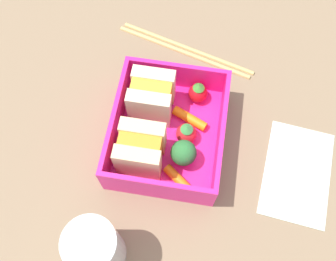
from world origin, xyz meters
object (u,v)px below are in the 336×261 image
at_px(sandwich_center_left, 152,97).
at_px(carrot_stick_far_left, 190,119).
at_px(chopstick_pair, 186,49).
at_px(strawberry_left, 186,136).
at_px(strawberry_far_left, 198,93).
at_px(carrot_stick_left, 179,180).
at_px(folded_napkin, 297,172).
at_px(sandwich_left, 141,149).
at_px(broccoli_floret, 183,153).
at_px(drinking_glass, 96,248).

xyz_separation_m(sandwich_center_left, carrot_stick_far_left, (-0.01, -0.05, -0.02)).
bearing_deg(carrot_stick_far_left, chopstick_pair, 9.96).
bearing_deg(strawberry_left, strawberry_far_left, -6.05).
distance_m(carrot_stick_left, chopstick_pair, 0.21).
distance_m(chopstick_pair, folded_napkin, 0.24).
bearing_deg(sandwich_left, sandwich_center_left, 0.00).
bearing_deg(broccoli_floret, strawberry_left, 1.03).
bearing_deg(sandwich_center_left, strawberry_left, -128.14).
xyz_separation_m(carrot_stick_far_left, strawberry_far_left, (0.04, -0.01, 0.01)).
distance_m(sandwich_center_left, strawberry_far_left, 0.07).
distance_m(carrot_stick_left, strawberry_far_left, 0.13).
bearing_deg(sandwich_left, folded_napkin, -85.45).
distance_m(chopstick_pair, drinking_glass, 0.32).
bearing_deg(sandwich_left, strawberry_far_left, -30.48).
bearing_deg(carrot_stick_left, sandwich_center_left, 27.76).
xyz_separation_m(sandwich_center_left, strawberry_far_left, (0.03, -0.06, -0.02)).
distance_m(drinking_glass, folded_napkin, 0.28).
height_order(carrot_stick_left, drinking_glass, drinking_glass).
bearing_deg(carrot_stick_left, drinking_glass, 142.49).
relative_size(sandwich_center_left, strawberry_far_left, 1.87).
relative_size(sandwich_left, carrot_stick_left, 1.33).
xyz_separation_m(sandwich_center_left, broccoli_floret, (-0.07, -0.05, -0.01)).
height_order(carrot_stick_far_left, strawberry_far_left, strawberry_far_left).
distance_m(sandwich_center_left, chopstick_pair, 0.12).
bearing_deg(folded_napkin, carrot_stick_far_left, 72.51).
bearing_deg(carrot_stick_far_left, sandwich_left, 139.84).
height_order(broccoli_floret, carrot_stick_far_left, broccoli_floret).
bearing_deg(carrot_stick_left, sandwich_left, 65.36).
xyz_separation_m(strawberry_left, chopstick_pair, (0.15, 0.02, -0.02)).
bearing_deg(carrot_stick_far_left, carrot_stick_left, 178.90).
distance_m(sandwich_left, folded_napkin, 0.21).
distance_m(carrot_stick_far_left, strawberry_far_left, 0.04).
height_order(sandwich_left, strawberry_left, sandwich_left).
relative_size(strawberry_left, folded_napkin, 0.25).
bearing_deg(strawberry_left, carrot_stick_left, 179.76).
bearing_deg(chopstick_pair, strawberry_far_left, -162.39).
bearing_deg(carrot_stick_far_left, strawberry_left, 177.24).
bearing_deg(carrot_stick_left, chopstick_pair, 5.41).
relative_size(sandwich_center_left, carrot_stick_far_left, 1.24).
height_order(carrot_stick_far_left, chopstick_pair, carrot_stick_far_left).
xyz_separation_m(carrot_stick_left, strawberry_far_left, (0.13, -0.01, 0.01)).
bearing_deg(sandwich_center_left, strawberry_far_left, -66.43).
height_order(sandwich_center_left, strawberry_far_left, sandwich_center_left).
height_order(sandwich_center_left, broccoli_floret, sandwich_center_left).
distance_m(sandwich_center_left, carrot_stick_far_left, 0.06).
height_order(carrot_stick_left, broccoli_floret, broccoli_floret).
distance_m(sandwich_left, carrot_stick_far_left, 0.09).
xyz_separation_m(sandwich_left, folded_napkin, (0.02, -0.21, -0.04)).
height_order(strawberry_left, carrot_stick_far_left, strawberry_left).
relative_size(sandwich_left, folded_napkin, 0.45).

